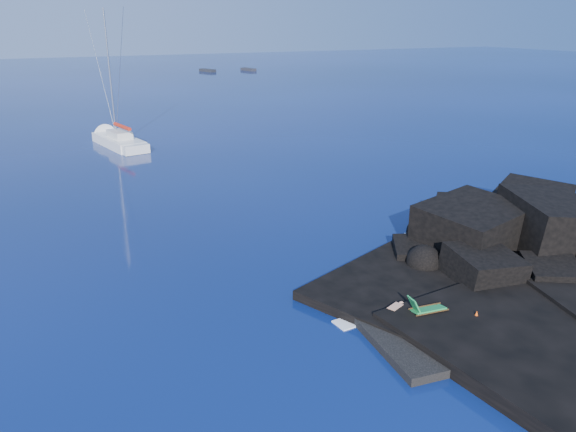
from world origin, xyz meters
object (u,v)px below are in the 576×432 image
(marker_cone, at_px, (476,316))
(distant_boat_a, at_px, (208,72))
(sailboat, at_px, (119,146))
(deck_chair, at_px, (429,305))
(sunbather, at_px, (395,308))
(distant_boat_b, at_px, (248,71))

(marker_cone, height_order, distant_boat_a, marker_cone)
(sailboat, bearing_deg, deck_chair, -93.47)
(distant_boat_a, bearing_deg, sailboat, -133.97)
(deck_chair, relative_size, sunbather, 0.81)
(sunbather, relative_size, distant_boat_b, 0.41)
(sunbather, bearing_deg, distant_boat_b, 48.36)
(deck_chair, relative_size, marker_cone, 3.43)
(sailboat, relative_size, sunbather, 6.64)
(distant_boat_a, bearing_deg, sunbather, -124.41)
(deck_chair, bearing_deg, distant_boat_a, 82.04)
(marker_cone, bearing_deg, deck_chair, 142.51)
(marker_cone, bearing_deg, sailboat, 99.18)
(sailboat, height_order, sunbather, sailboat)
(deck_chair, distance_m, distant_boat_a, 126.21)
(deck_chair, relative_size, distant_boat_a, 0.33)
(sailboat, xyz_separation_m, distant_boat_a, (35.65, 80.25, 0.00))
(distant_boat_a, xyz_separation_m, distant_boat_b, (10.35, -1.68, 0.00))
(deck_chair, height_order, distant_boat_a, deck_chair)
(marker_cone, xyz_separation_m, distant_boat_a, (28.62, 123.73, -0.59))
(sunbather, height_order, distant_boat_a, sunbather)
(sailboat, relative_size, deck_chair, 8.19)
(sailboat, relative_size, distant_boat_a, 2.71)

